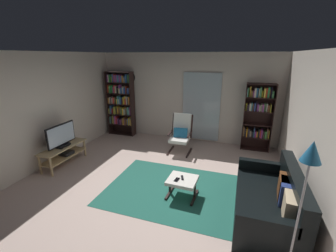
# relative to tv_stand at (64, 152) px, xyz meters

# --- Properties ---
(ground_plane) EXTENTS (7.02, 7.02, 0.00)m
(ground_plane) POSITION_rel_tv_stand_xyz_m (2.31, -0.25, -0.30)
(ground_plane) COLOR beige
(wall_back) EXTENTS (5.60, 0.06, 2.60)m
(wall_back) POSITION_rel_tv_stand_xyz_m (2.31, 2.65, 1.00)
(wall_back) COLOR beige
(wall_back) RESTS_ON ground
(wall_left) EXTENTS (0.06, 6.00, 2.60)m
(wall_left) POSITION_rel_tv_stand_xyz_m (-0.39, -0.25, 1.00)
(wall_left) COLOR beige
(wall_left) RESTS_ON ground
(wall_right) EXTENTS (0.06, 6.00, 2.60)m
(wall_right) POSITION_rel_tv_stand_xyz_m (5.01, -0.25, 1.00)
(wall_right) COLOR beige
(wall_right) RESTS_ON ground
(glass_door_panel) EXTENTS (1.10, 0.01, 2.00)m
(glass_door_panel) POSITION_rel_tv_stand_xyz_m (2.78, 2.58, 0.75)
(glass_door_panel) COLOR silver
(area_rug) EXTENTS (2.58, 1.91, 0.01)m
(area_rug) POSITION_rel_tv_stand_xyz_m (2.80, -0.21, -0.30)
(area_rug) COLOR #236254
(area_rug) RESTS_ON ground
(tv_stand) EXTENTS (0.41, 1.20, 0.46)m
(tv_stand) POSITION_rel_tv_stand_xyz_m (0.00, 0.00, 0.00)
(tv_stand) COLOR tan
(tv_stand) RESTS_ON ground
(television) EXTENTS (0.20, 0.83, 0.54)m
(television) POSITION_rel_tv_stand_xyz_m (0.00, -0.01, 0.41)
(television) COLOR black
(television) RESTS_ON tv_stand
(bookshelf_near_tv) EXTENTS (0.87, 0.30, 2.04)m
(bookshelf_near_tv) POSITION_rel_tv_stand_xyz_m (0.21, 2.38, 0.78)
(bookshelf_near_tv) COLOR black
(bookshelf_near_tv) RESTS_ON ground
(bookshelf_near_sofa) EXTENTS (0.74, 0.30, 1.83)m
(bookshelf_near_sofa) POSITION_rel_tv_stand_xyz_m (4.34, 2.42, 0.69)
(bookshelf_near_sofa) COLOR black
(bookshelf_near_sofa) RESTS_ON ground
(leather_sofa) EXTENTS (0.90, 1.78, 0.85)m
(leather_sofa) POSITION_rel_tv_stand_xyz_m (4.49, -0.48, 0.00)
(leather_sofa) COLOR black
(leather_sofa) RESTS_ON ground
(lounge_armchair) EXTENTS (0.57, 0.66, 1.02)m
(lounge_armchair) POSITION_rel_tv_stand_xyz_m (2.43, 1.64, 0.23)
(lounge_armchair) COLOR black
(lounge_armchair) RESTS_ON ground
(ottoman) EXTENTS (0.53, 0.50, 0.36)m
(ottoman) POSITION_rel_tv_stand_xyz_m (3.01, -0.35, -0.01)
(ottoman) COLOR white
(ottoman) RESTS_ON ground
(tv_remote) EXTENTS (0.09, 0.15, 0.02)m
(tv_remote) POSITION_rel_tv_stand_xyz_m (3.00, -0.33, 0.07)
(tv_remote) COLOR black
(tv_remote) RESTS_ON ottoman
(cell_phone) EXTENTS (0.09, 0.15, 0.01)m
(cell_phone) POSITION_rel_tv_stand_xyz_m (2.93, -0.42, 0.06)
(cell_phone) COLOR black
(cell_phone) RESTS_ON ottoman
(floor_lamp_by_sofa) EXTENTS (0.22, 0.22, 1.72)m
(floor_lamp_by_sofa) POSITION_rel_tv_stand_xyz_m (4.61, -1.47, 1.09)
(floor_lamp_by_sofa) COLOR #A5A5AD
(floor_lamp_by_sofa) RESTS_ON ground
(wall_clock) EXTENTS (0.29, 0.03, 0.29)m
(wall_clock) POSITION_rel_tv_stand_xyz_m (0.52, 2.57, 1.55)
(wall_clock) COLOR silver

